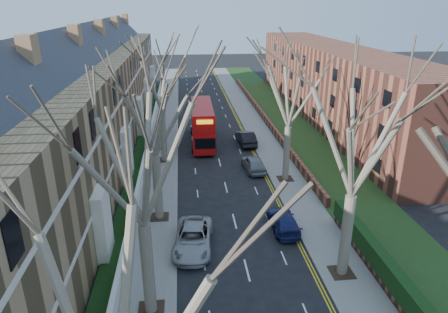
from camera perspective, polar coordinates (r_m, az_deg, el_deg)
name	(u,v)px	position (r m, az deg, el deg)	size (l,w,h in m)	color
pavement_left	(165,130)	(52.74, -8.39, 3.82)	(3.00, 102.00, 0.12)	slate
pavement_right	(256,127)	(53.55, 4.57, 4.25)	(3.00, 102.00, 0.12)	slate
terrace_left	(87,105)	(44.67, -19.01, 7.01)	(9.70, 78.00, 13.60)	olive
flats_right	(332,83)	(59.24, 15.14, 10.14)	(13.97, 54.00, 10.00)	brown
front_wall_left	(148,147)	(45.10, -10.84, 1.40)	(0.30, 78.00, 1.00)	white
grass_verge_right	(289,125)	(54.51, 9.24, 4.44)	(6.00, 102.00, 0.06)	#1C3513
tree_left_mid	(138,145)	(18.49, -12.25, 1.65)	(10.50, 10.50, 14.71)	brown
tree_left_far	(152,101)	(28.15, -10.26, 7.81)	(10.15, 10.15, 14.22)	brown
tree_left_dist	(160,69)	(39.86, -9.20, 12.21)	(10.50, 10.50, 14.71)	brown
tree_right_mid	(360,125)	(22.29, 18.92, 4.33)	(10.50, 10.50, 14.71)	brown
tree_right_far	(291,82)	(35.19, 9.55, 10.50)	(10.15, 10.15, 14.22)	brown
double_decker_bus	(202,125)	(46.88, -3.11, 4.53)	(2.85, 10.67, 4.46)	#AD0C0C
car_left_far	(193,238)	(27.46, -4.44, -11.60)	(2.48, 5.39, 1.50)	#9FA0A5
car_right_near	(283,221)	(29.87, 8.47, -9.08)	(1.82, 4.48, 1.30)	navy
car_right_mid	(254,163)	(39.43, 4.24, -0.99)	(1.78, 4.42, 1.51)	gray
car_right_far	(246,138)	(46.65, 3.17, 2.65)	(1.69, 4.84, 1.60)	black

